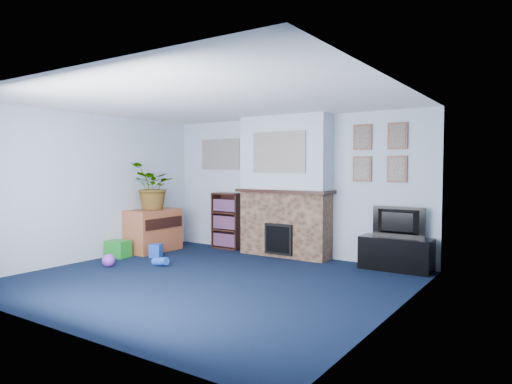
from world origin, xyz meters
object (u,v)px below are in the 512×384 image
Objects in this scene: bookshelf at (228,222)px; television at (397,222)px; tv_stand at (396,255)px; sideboard at (153,232)px.

television is at bearing -1.01° from bookshelf.
sideboard reaches higher than tv_stand.
television is (0.00, 0.02, 0.49)m from tv_stand.
television is 0.74× the size of bookshelf.
sideboard is (-0.96, -0.99, -0.15)m from bookshelf.
tv_stand is at bearing -1.37° from bookshelf.
bookshelf is at bearing 45.70° from sideboard.
television is 4.27m from sideboard.
tv_stand is 0.49m from television.
bookshelf reaches higher than tv_stand.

